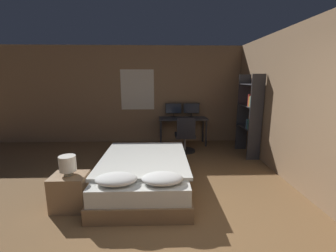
# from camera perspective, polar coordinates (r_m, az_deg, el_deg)

# --- Properties ---
(ground_plane) EXTENTS (20.00, 20.00, 0.00)m
(ground_plane) POSITION_cam_1_polar(r_m,az_deg,el_deg) (2.76, 0.78, -28.89)
(ground_plane) COLOR brown
(wall_back) EXTENTS (12.00, 0.08, 2.70)m
(wall_back) POSITION_cam_1_polar(r_m,az_deg,el_deg) (6.45, -0.98, 7.86)
(wall_back) COLOR #8E7051
(wall_back) RESTS_ON ground_plane
(wall_side_right) EXTENTS (0.06, 12.00, 2.70)m
(wall_side_right) POSITION_cam_1_polar(r_m,az_deg,el_deg) (4.27, 30.46, 4.14)
(wall_side_right) COLOR #8E7051
(wall_side_right) RESTS_ON ground_plane
(bed) EXTENTS (1.43, 2.06, 0.58)m
(bed) POSITION_cam_1_polar(r_m,az_deg,el_deg) (3.85, -6.10, -11.91)
(bed) COLOR #846647
(bed) RESTS_ON ground_plane
(nightstand) EXTENTS (0.48, 0.39, 0.50)m
(nightstand) POSITION_cam_1_polar(r_m,az_deg,el_deg) (3.57, -23.56, -15.02)
(nightstand) COLOR #997551
(nightstand) RESTS_ON ground_plane
(bedside_lamp) EXTENTS (0.22, 0.22, 0.28)m
(bedside_lamp) POSITION_cam_1_polar(r_m,az_deg,el_deg) (3.41, -24.15, -8.73)
(bedside_lamp) COLOR gray
(bedside_lamp) RESTS_ON nightstand
(desk) EXTENTS (1.32, 0.57, 0.75)m
(desk) POSITION_cam_1_polar(r_m,az_deg,el_deg) (6.22, 3.81, 1.10)
(desk) COLOR #38383D
(desk) RESTS_ON ground_plane
(monitor_left) EXTENTS (0.45, 0.16, 0.39)m
(monitor_left) POSITION_cam_1_polar(r_m,az_deg,el_deg) (6.33, 1.39, 4.33)
(monitor_left) COLOR black
(monitor_left) RESTS_ON desk
(monitor_right) EXTENTS (0.45, 0.16, 0.39)m
(monitor_right) POSITION_cam_1_polar(r_m,az_deg,el_deg) (6.38, 5.98, 4.33)
(monitor_right) COLOR black
(monitor_right) RESTS_ON desk
(keyboard) EXTENTS (0.36, 0.13, 0.02)m
(keyboard) POSITION_cam_1_polar(r_m,az_deg,el_deg) (6.03, 3.99, 1.85)
(keyboard) COLOR black
(keyboard) RESTS_ON desk
(computer_mouse) EXTENTS (0.07, 0.05, 0.04)m
(computer_mouse) POSITION_cam_1_polar(r_m,az_deg,el_deg) (6.06, 6.55, 1.94)
(computer_mouse) COLOR black
(computer_mouse) RESTS_ON desk
(office_chair) EXTENTS (0.52, 0.52, 0.90)m
(office_chair) POSITION_cam_1_polar(r_m,az_deg,el_deg) (5.60, 4.38, -3.01)
(office_chair) COLOR black
(office_chair) RESTS_ON ground_plane
(bookshelf) EXTENTS (0.29, 0.83, 1.91)m
(bookshelf) POSITION_cam_1_polar(r_m,az_deg,el_deg) (5.56, 20.23, 3.32)
(bookshelf) COLOR #333338
(bookshelf) RESTS_ON ground_plane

